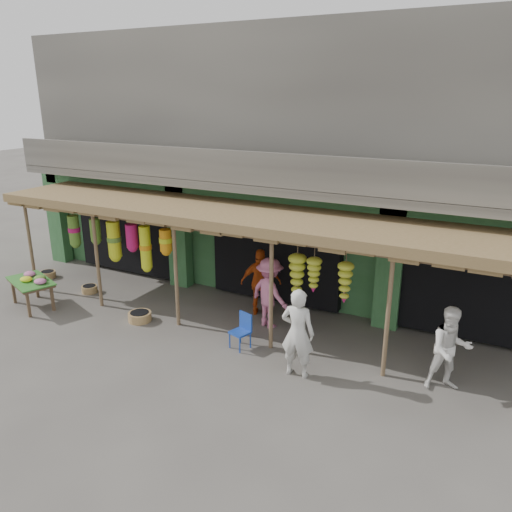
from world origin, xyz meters
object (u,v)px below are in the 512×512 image
at_px(blue_chair, 242,329).
at_px(person_shopper, 270,293).
at_px(person_right, 450,349).
at_px(person_vendor, 261,282).
at_px(flower_table, 32,282).
at_px(person_front, 298,333).

bearing_deg(blue_chair, person_shopper, 104.20).
xyz_separation_m(person_right, person_vendor, (-4.68, 1.39, 0.03)).
xyz_separation_m(flower_table, person_shopper, (6.02, 1.82, 0.16)).
distance_m(blue_chair, person_shopper, 1.29).
relative_size(flower_table, person_front, 0.90).
relative_size(blue_chair, person_front, 0.43).
relative_size(flower_table, person_shopper, 0.96).
distance_m(blue_chair, person_right, 4.28).
height_order(person_front, person_shopper, person_front).
bearing_deg(blue_chair, flower_table, -156.63).
distance_m(person_front, person_shopper, 2.26).
distance_m(person_front, person_vendor, 2.98).
bearing_deg(person_shopper, flower_table, 37.31).
height_order(person_front, person_right, person_front).
height_order(flower_table, person_front, person_front).
distance_m(blue_chair, person_vendor, 1.85).
bearing_deg(person_front, person_right, -166.43).
height_order(flower_table, blue_chair, flower_table).
height_order(person_front, person_vendor, person_front).
bearing_deg(person_shopper, person_right, -171.21).
relative_size(person_front, person_right, 1.10).
distance_m(blue_chair, person_front, 1.67).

